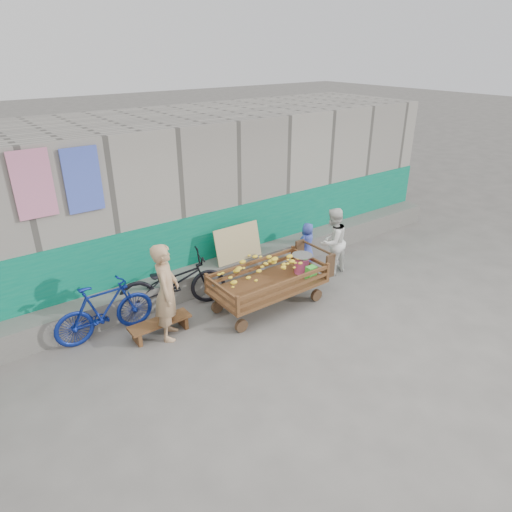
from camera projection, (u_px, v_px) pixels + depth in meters
ground at (302, 337)px, 7.32m from camera, size 80.00×80.00×0.00m
building_wall at (177, 190)px, 9.65m from camera, size 12.00×3.50×3.00m
banana_cart at (267, 275)px, 7.90m from camera, size 2.20×1.00×0.94m
bench at (160, 324)px, 7.32m from camera, size 1.01×0.30×0.25m
vendor_man at (167, 292)px, 7.03m from camera, size 0.64×0.70×1.61m
woman at (332, 242)px, 9.09m from camera, size 0.75×0.62×1.39m
child at (307, 243)px, 9.67m from camera, size 0.49×0.39×0.88m
bicycle_dark at (173, 283)px, 7.96m from camera, size 2.00×1.15×0.99m
bicycle_blue at (104, 310)px, 7.17m from camera, size 1.59×0.46×0.95m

